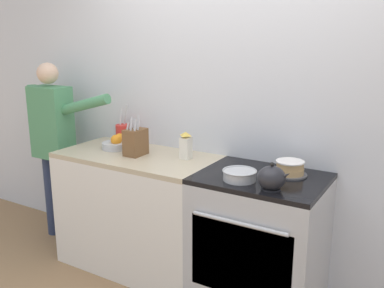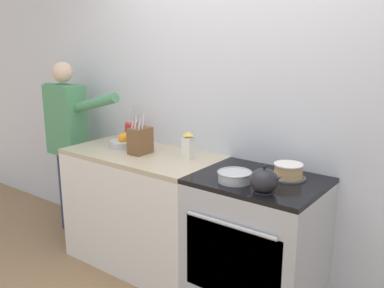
{
  "view_description": "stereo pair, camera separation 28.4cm",
  "coord_description": "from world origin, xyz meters",
  "px_view_note": "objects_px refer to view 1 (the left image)",
  "views": [
    {
      "loc": [
        1.23,
        -2.08,
        1.75
      ],
      "look_at": [
        -0.19,
        0.28,
        1.05
      ],
      "focal_mm": 40.0,
      "sensor_mm": 36.0,
      "label": 1
    },
    {
      "loc": [
        1.46,
        -1.93,
        1.75
      ],
      "look_at": [
        -0.19,
        0.28,
        1.05
      ],
      "focal_mm": 40.0,
      "sensor_mm": 36.0,
      "label": 2
    }
  ],
  "objects_px": {
    "fruit_bowl": "(116,144)",
    "person_baker": "(54,137)",
    "utensil_crock": "(123,134)",
    "stove_range": "(259,242)",
    "tea_kettle": "(272,178)",
    "layer_cake": "(290,168)",
    "milk_carton": "(186,146)",
    "knife_block": "(136,142)",
    "mixing_bowl": "(240,175)"
  },
  "relations": [
    {
      "from": "utensil_crock",
      "to": "stove_range",
      "type": "bearing_deg",
      "value": -9.46
    },
    {
      "from": "tea_kettle",
      "to": "layer_cake",
      "type": "bearing_deg",
      "value": 88.66
    },
    {
      "from": "stove_range",
      "to": "mixing_bowl",
      "type": "xyz_separation_m",
      "value": [
        -0.09,
        -0.14,
        0.48
      ]
    },
    {
      "from": "utensil_crock",
      "to": "mixing_bowl",
      "type": "bearing_deg",
      "value": -16.4
    },
    {
      "from": "mixing_bowl",
      "to": "utensil_crock",
      "type": "relative_size",
      "value": 0.66
    },
    {
      "from": "stove_range",
      "to": "milk_carton",
      "type": "bearing_deg",
      "value": 171.53
    },
    {
      "from": "tea_kettle",
      "to": "milk_carton",
      "type": "bearing_deg",
      "value": 159.48
    },
    {
      "from": "fruit_bowl",
      "to": "knife_block",
      "type": "bearing_deg",
      "value": -14.54
    },
    {
      "from": "utensil_crock",
      "to": "milk_carton",
      "type": "height_order",
      "value": "utensil_crock"
    },
    {
      "from": "tea_kettle",
      "to": "knife_block",
      "type": "height_order",
      "value": "knife_block"
    },
    {
      "from": "knife_block",
      "to": "person_baker",
      "type": "distance_m",
      "value": 0.92
    },
    {
      "from": "mixing_bowl",
      "to": "tea_kettle",
      "type": "bearing_deg",
      "value": -12.72
    },
    {
      "from": "person_baker",
      "to": "stove_range",
      "type": "bearing_deg",
      "value": -13.31
    },
    {
      "from": "milk_carton",
      "to": "mixing_bowl",
      "type": "bearing_deg",
      "value": -23.61
    },
    {
      "from": "stove_range",
      "to": "knife_block",
      "type": "bearing_deg",
      "value": -179.17
    },
    {
      "from": "milk_carton",
      "to": "layer_cake",
      "type": "bearing_deg",
      "value": 1.68
    },
    {
      "from": "knife_block",
      "to": "milk_carton",
      "type": "relative_size",
      "value": 1.48
    },
    {
      "from": "tea_kettle",
      "to": "milk_carton",
      "type": "distance_m",
      "value": 0.8
    },
    {
      "from": "mixing_bowl",
      "to": "person_baker",
      "type": "height_order",
      "value": "person_baker"
    },
    {
      "from": "stove_range",
      "to": "utensil_crock",
      "type": "relative_size",
      "value": 2.84
    },
    {
      "from": "layer_cake",
      "to": "utensil_crock",
      "type": "height_order",
      "value": "utensil_crock"
    },
    {
      "from": "stove_range",
      "to": "tea_kettle",
      "type": "xyz_separation_m",
      "value": [
        0.13,
        -0.19,
        0.52
      ]
    },
    {
      "from": "milk_carton",
      "to": "person_baker",
      "type": "distance_m",
      "value": 1.29
    },
    {
      "from": "knife_block",
      "to": "layer_cake",
      "type": "bearing_deg",
      "value": 6.49
    },
    {
      "from": "knife_block",
      "to": "utensil_crock",
      "type": "relative_size",
      "value": 0.92
    },
    {
      "from": "layer_cake",
      "to": "utensil_crock",
      "type": "relative_size",
      "value": 0.69
    },
    {
      "from": "mixing_bowl",
      "to": "utensil_crock",
      "type": "distance_m",
      "value": 1.25
    },
    {
      "from": "mixing_bowl",
      "to": "person_baker",
      "type": "distance_m",
      "value": 1.82
    },
    {
      "from": "utensil_crock",
      "to": "milk_carton",
      "type": "relative_size",
      "value": 1.61
    },
    {
      "from": "layer_cake",
      "to": "person_baker",
      "type": "relative_size",
      "value": 0.14
    },
    {
      "from": "utensil_crock",
      "to": "person_baker",
      "type": "distance_m",
      "value": 0.64
    },
    {
      "from": "knife_block",
      "to": "milk_carton",
      "type": "xyz_separation_m",
      "value": [
        0.37,
        0.11,
        -0.01
      ]
    },
    {
      "from": "utensil_crock",
      "to": "fruit_bowl",
      "type": "relative_size",
      "value": 1.53
    },
    {
      "from": "stove_range",
      "to": "milk_carton",
      "type": "height_order",
      "value": "milk_carton"
    },
    {
      "from": "stove_range",
      "to": "tea_kettle",
      "type": "distance_m",
      "value": 0.56
    },
    {
      "from": "stove_range",
      "to": "mixing_bowl",
      "type": "distance_m",
      "value": 0.51
    },
    {
      "from": "utensil_crock",
      "to": "person_baker",
      "type": "bearing_deg",
      "value": -163.31
    },
    {
      "from": "mixing_bowl",
      "to": "utensil_crock",
      "type": "height_order",
      "value": "utensil_crock"
    },
    {
      "from": "fruit_bowl",
      "to": "milk_carton",
      "type": "bearing_deg",
      "value": 4.01
    },
    {
      "from": "layer_cake",
      "to": "mixing_bowl",
      "type": "xyz_separation_m",
      "value": [
        -0.23,
        -0.25,
        -0.01
      ]
    },
    {
      "from": "knife_block",
      "to": "fruit_bowl",
      "type": "height_order",
      "value": "knife_block"
    },
    {
      "from": "stove_range",
      "to": "layer_cake",
      "type": "relative_size",
      "value": 4.13
    },
    {
      "from": "tea_kettle",
      "to": "fruit_bowl",
      "type": "xyz_separation_m",
      "value": [
        -1.35,
        0.24,
        -0.03
      ]
    },
    {
      "from": "tea_kettle",
      "to": "knife_block",
      "type": "bearing_deg",
      "value": 171.11
    },
    {
      "from": "mixing_bowl",
      "to": "milk_carton",
      "type": "height_order",
      "value": "milk_carton"
    },
    {
      "from": "knife_block",
      "to": "utensil_crock",
      "type": "bearing_deg",
      "value": 143.2
    },
    {
      "from": "stove_range",
      "to": "fruit_bowl",
      "type": "relative_size",
      "value": 4.35
    },
    {
      "from": "tea_kettle",
      "to": "utensil_crock",
      "type": "relative_size",
      "value": 0.63
    },
    {
      "from": "tea_kettle",
      "to": "knife_block",
      "type": "distance_m",
      "value": 1.13
    },
    {
      "from": "fruit_bowl",
      "to": "person_baker",
      "type": "relative_size",
      "value": 0.13
    }
  ]
}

